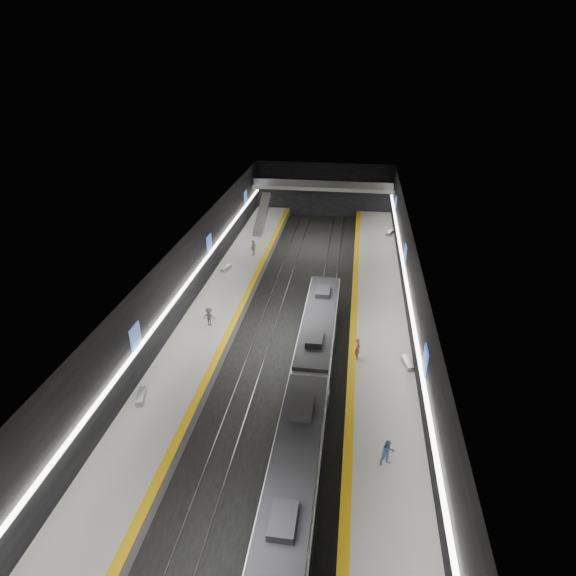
% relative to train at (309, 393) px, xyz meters
% --- Properties ---
extents(ground, '(70.00, 70.00, 0.00)m').
position_rel_train_xyz_m(ground, '(-2.50, 9.28, -2.20)').
color(ground, black).
rests_on(ground, ground).
extents(ceiling, '(20.00, 70.00, 0.04)m').
position_rel_train_xyz_m(ceiling, '(-2.50, 9.28, 5.80)').
color(ceiling, beige).
rests_on(ceiling, wall_left).
extents(wall_left, '(0.04, 70.00, 8.00)m').
position_rel_train_xyz_m(wall_left, '(-12.50, 9.28, 1.80)').
color(wall_left, black).
rests_on(wall_left, ground).
extents(wall_right, '(0.04, 70.00, 8.00)m').
position_rel_train_xyz_m(wall_right, '(7.50, 9.28, 1.80)').
color(wall_right, black).
rests_on(wall_right, ground).
extents(wall_back, '(20.00, 0.04, 8.00)m').
position_rel_train_xyz_m(wall_back, '(-2.50, 44.28, 1.80)').
color(wall_back, black).
rests_on(wall_back, ground).
extents(platform_left, '(5.00, 70.00, 1.00)m').
position_rel_train_xyz_m(platform_left, '(-10.00, 9.28, -1.70)').
color(platform_left, slate).
rests_on(platform_left, ground).
extents(tile_surface_left, '(5.00, 70.00, 0.02)m').
position_rel_train_xyz_m(tile_surface_left, '(-10.00, 9.28, -1.19)').
color(tile_surface_left, '#AEADA8').
rests_on(tile_surface_left, platform_left).
extents(tactile_strip_left, '(0.60, 70.00, 0.02)m').
position_rel_train_xyz_m(tactile_strip_left, '(-7.80, 9.28, -1.18)').
color(tactile_strip_left, '#EAAE0C').
rests_on(tactile_strip_left, platform_left).
extents(platform_right, '(5.00, 70.00, 1.00)m').
position_rel_train_xyz_m(platform_right, '(5.00, 9.28, -1.70)').
color(platform_right, slate).
rests_on(platform_right, ground).
extents(tile_surface_right, '(5.00, 70.00, 0.02)m').
position_rel_train_xyz_m(tile_surface_right, '(5.00, 9.28, -1.19)').
color(tile_surface_right, '#AEADA8').
rests_on(tile_surface_right, platform_right).
extents(tactile_strip_right, '(0.60, 70.00, 0.02)m').
position_rel_train_xyz_m(tactile_strip_right, '(2.80, 9.28, -1.18)').
color(tactile_strip_right, '#EAAE0C').
rests_on(tactile_strip_right, platform_right).
extents(rails, '(6.52, 70.00, 0.12)m').
position_rel_train_xyz_m(rails, '(-2.50, 9.28, -2.14)').
color(rails, gray).
rests_on(rails, ground).
extents(train, '(2.69, 30.04, 3.60)m').
position_rel_train_xyz_m(train, '(0.00, 0.00, 0.00)').
color(train, '#0F1D38').
rests_on(train, ground).
extents(ad_posters, '(19.94, 53.50, 2.20)m').
position_rel_train_xyz_m(ad_posters, '(-2.50, 10.28, 2.30)').
color(ad_posters, '#4063C0').
rests_on(ad_posters, wall_left).
extents(cove_light_left, '(0.25, 68.60, 0.12)m').
position_rel_train_xyz_m(cove_light_left, '(-12.30, 9.28, 1.60)').
color(cove_light_left, white).
rests_on(cove_light_left, wall_left).
extents(cove_light_right, '(0.25, 68.60, 0.12)m').
position_rel_train_xyz_m(cove_light_right, '(7.30, 9.28, 1.60)').
color(cove_light_right, white).
rests_on(cove_light_right, wall_right).
extents(mezzanine_bridge, '(20.00, 3.00, 1.50)m').
position_rel_train_xyz_m(mezzanine_bridge, '(-2.50, 42.21, 2.84)').
color(mezzanine_bridge, gray).
rests_on(mezzanine_bridge, wall_left).
extents(escalator, '(1.20, 7.50, 3.92)m').
position_rel_train_xyz_m(escalator, '(-10.00, 35.28, 0.70)').
color(escalator, '#99999E').
rests_on(escalator, platform_left).
extents(bench_left_near, '(0.90, 1.79, 0.42)m').
position_rel_train_xyz_m(bench_left_near, '(-11.62, -0.81, -0.99)').
color(bench_left_near, '#99999E').
rests_on(bench_left_near, platform_left).
extents(bench_left_far, '(0.86, 1.76, 0.41)m').
position_rel_train_xyz_m(bench_left_far, '(-11.31, 21.11, -0.99)').
color(bench_left_far, '#99999E').
rests_on(bench_left_far, platform_left).
extents(bench_right_near, '(0.92, 1.85, 0.44)m').
position_rel_train_xyz_m(bench_right_near, '(7.00, 5.83, -0.98)').
color(bench_right_near, '#99999E').
rests_on(bench_right_near, platform_right).
extents(bench_right_far, '(1.26, 1.99, 0.47)m').
position_rel_train_xyz_m(bench_right_far, '(7.00, 35.04, -0.96)').
color(bench_right_far, '#99999E').
rests_on(bench_right_far, platform_right).
extents(passenger_right_a, '(0.46, 0.68, 1.81)m').
position_rel_train_xyz_m(passenger_right_a, '(3.17, 6.30, -0.29)').
color(passenger_right_a, '#CE6C4D').
rests_on(passenger_right_a, platform_right).
extents(passenger_right_b, '(1.04, 0.94, 1.75)m').
position_rel_train_xyz_m(passenger_right_b, '(5.06, -4.28, -0.32)').
color(passenger_right_b, teal).
rests_on(passenger_right_b, platform_right).
extents(passenger_left_a, '(0.77, 1.18, 1.86)m').
position_rel_train_xyz_m(passenger_left_a, '(-9.17, 25.56, -0.26)').
color(passenger_left_a, beige).
rests_on(passenger_left_a, platform_left).
extents(passenger_left_b, '(1.10, 0.66, 1.68)m').
position_rel_train_xyz_m(passenger_left_b, '(-9.73, 9.51, -0.36)').
color(passenger_left_b, '#47464E').
rests_on(passenger_left_b, platform_left).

